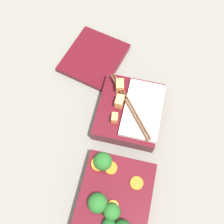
{
  "coord_description": "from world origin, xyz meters",
  "views": [
    {
      "loc": [
        -0.16,
        -0.01,
        0.62
      ],
      "look_at": [
        0.09,
        0.05,
        0.04
      ],
      "focal_mm": 42.0,
      "sensor_mm": 36.0,
      "label": 1
    }
  ],
  "objects": [
    {
      "name": "bento_lid",
      "position": [
        0.25,
        0.14,
        0.01
      ],
      "size": [
        0.2,
        0.19,
        0.02
      ],
      "primitive_type": "cube",
      "rotation": [
        0.0,
        0.0,
        -0.24
      ],
      "color": "#510F19",
      "rests_on": "ground_plane"
    },
    {
      "name": "bento_tray_vegetable",
      "position": [
        -0.1,
        0.0,
        0.03
      ],
      "size": [
        0.17,
        0.15,
        0.07
      ],
      "color": "#510F19",
      "rests_on": "ground_plane"
    },
    {
      "name": "ground_plane",
      "position": [
        0.0,
        0.0,
        0.0
      ],
      "size": [
        3.0,
        3.0,
        0.0
      ],
      "primitive_type": "plane",
      "color": "slate"
    },
    {
      "name": "bento_tray_rice",
      "position": [
        0.11,
        0.01,
        0.03
      ],
      "size": [
        0.17,
        0.15,
        0.07
      ],
      "color": "#510F19",
      "rests_on": "ground_plane"
    }
  ]
}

